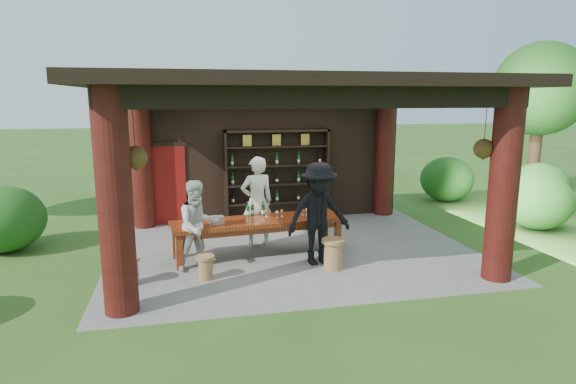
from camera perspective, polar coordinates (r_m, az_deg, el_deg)
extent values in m
plane|color=#2D5119|center=(10.22, 0.49, -6.77)|extent=(90.00, 90.00, 0.00)
cube|color=slate|center=(10.23, 0.49, -7.03)|extent=(7.40, 5.90, 0.10)
cube|color=black|center=(12.51, -2.32, 4.27)|extent=(7.00, 0.18, 3.30)
cube|color=maroon|center=(12.32, -14.21, 0.78)|extent=(0.95, 0.06, 2.00)
cylinder|color=#380C0A|center=(7.30, -19.82, -1.30)|extent=(0.50, 0.50, 3.30)
cylinder|color=#380C0A|center=(8.98, 24.18, 0.61)|extent=(0.50, 0.50, 3.30)
cylinder|color=#380C0A|center=(12.16, -16.96, 3.60)|extent=(0.50, 0.50, 3.30)
cylinder|color=#380C0A|center=(13.24, 11.42, 4.44)|extent=(0.50, 0.50, 3.30)
cube|color=black|center=(7.41, 4.76, 11.19)|extent=(6.70, 0.35, 0.35)
cube|color=black|center=(9.53, -18.62, 10.63)|extent=(0.30, 5.20, 0.30)
cube|color=black|center=(10.87, 17.22, 10.70)|extent=(0.30, 5.20, 0.30)
cube|color=black|center=(9.73, 0.52, 12.66)|extent=(7.50, 6.00, 0.20)
cylinder|color=black|center=(7.33, -17.79, 6.60)|extent=(0.01, 0.01, 0.75)
cone|color=black|center=(7.37, -17.58, 3.07)|extent=(0.32, 0.32, 0.18)
sphere|color=#1E5919|center=(7.36, -17.63, 3.92)|extent=(0.34, 0.34, 0.34)
cylinder|color=black|center=(8.86, 22.34, 6.98)|extent=(0.01, 0.01, 0.75)
cone|color=black|center=(8.90, 22.13, 4.07)|extent=(0.32, 0.32, 0.18)
sphere|color=#1E5919|center=(8.89, 22.18, 4.77)|extent=(0.34, 0.34, 0.34)
cube|color=#60210D|center=(9.65, -3.60, -3.47)|extent=(3.51, 1.24, 0.08)
cube|color=#60210D|center=(9.67, -3.60, -4.05)|extent=(3.29, 1.07, 0.12)
cube|color=#60210D|center=(9.16, -12.77, -6.97)|extent=(0.13, 0.13, 0.67)
cube|color=#60210D|center=(9.96, 5.88, -5.29)|extent=(0.13, 0.13, 0.67)
cube|color=#60210D|center=(9.81, -13.19, -5.78)|extent=(0.13, 0.13, 0.67)
cube|color=#60210D|center=(10.56, 4.36, -4.31)|extent=(0.13, 0.13, 0.67)
cylinder|color=olive|center=(8.65, -9.76, -8.98)|extent=(0.26, 0.26, 0.38)
cylinder|color=olive|center=(8.58, -9.80, -7.63)|extent=(0.33, 0.33, 0.05)
cylinder|color=olive|center=(9.04, 5.37, -7.55)|extent=(0.34, 0.34, 0.50)
cylinder|color=olive|center=(8.95, 5.41, -5.81)|extent=(0.44, 0.44, 0.07)
cylinder|color=olive|center=(8.73, -18.23, -9.05)|extent=(0.29, 0.29, 0.42)
cylinder|color=olive|center=(8.65, -18.33, -7.56)|extent=(0.36, 0.36, 0.06)
imported|color=silver|center=(10.23, -3.70, -1.16)|extent=(0.78, 0.58, 1.93)
imported|color=beige|center=(9.00, -10.61, -3.89)|extent=(0.98, 0.88, 1.67)
imported|color=black|center=(9.12, 3.65, -2.59)|extent=(1.37, 0.92, 1.96)
cube|color=#BF6672|center=(9.39, -8.43, -3.30)|extent=(0.28, 0.21, 0.14)
ellipsoid|color=#194C14|center=(13.09, 27.46, -1.43)|extent=(1.60, 1.60, 1.36)
ellipsoid|color=#194C14|center=(11.52, -30.52, -3.29)|extent=(1.60, 1.60, 1.36)
ellipsoid|color=#194C14|center=(15.57, 18.28, 1.08)|extent=(1.60, 1.60, 1.36)
ellipsoid|color=#194C14|center=(15.21, 27.58, 0.15)|extent=(1.60, 1.60, 1.36)
cylinder|color=#3F2819|center=(16.70, 27.22, 4.60)|extent=(0.36, 0.36, 3.20)
sphere|color=#194C14|center=(16.64, 27.77, 10.76)|extent=(2.80, 2.80, 2.80)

